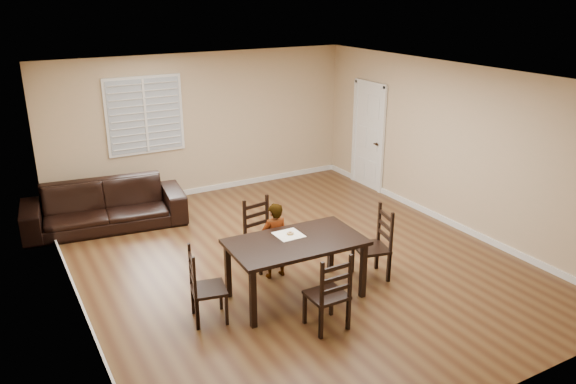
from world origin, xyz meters
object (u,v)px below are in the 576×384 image
object	(u,v)px
child	(274,241)
sofa	(105,206)
donut	(290,233)
chair_far	(332,298)
chair_near	(259,235)
chair_right	(379,245)
dining_table	(296,247)
chair_left	(199,289)

from	to	relation	value
child	sofa	bearing A→B (deg)	-60.24
child	donut	size ratio (longest dim) A/B	11.95
chair_far	sofa	xyz separation A→B (m)	(-1.60, 4.44, -0.06)
chair_near	chair_far	bearing A→B (deg)	-100.12
chair_right	sofa	xyz separation A→B (m)	(-2.92, 3.62, -0.08)
donut	chair_near	bearing A→B (deg)	90.67
child	sofa	size ratio (longest dim) A/B	0.42
dining_table	chair_left	distance (m)	1.32
donut	chair_far	bearing A→B (deg)	-93.06
chair_left	chair_near	bearing A→B (deg)	-40.05
chair_far	chair_left	world-z (taller)	chair_far
dining_table	donut	xyz separation A→B (m)	(0.03, 0.19, 0.11)
chair_right	child	size ratio (longest dim) A/B	0.93
chair_right	dining_table	bearing A→B (deg)	-79.50
chair_left	donut	xyz separation A→B (m)	(1.31, 0.12, 0.39)
sofa	chair_near	bearing A→B (deg)	-49.06
chair_far	chair_right	xyz separation A→B (m)	(1.32, 0.82, 0.02)
dining_table	chair_right	bearing A→B (deg)	-1.10
chair_far	chair_left	bearing A→B (deg)	-37.72
dining_table	chair_near	bearing A→B (deg)	91.22
chair_near	child	world-z (taller)	child
chair_near	chair_left	size ratio (longest dim) A/B	1.06
chair_near	donut	size ratio (longest dim) A/B	11.00
chair_left	dining_table	bearing A→B (deg)	-80.91
chair_left	chair_right	bearing A→B (deg)	-81.01
dining_table	chair_left	world-z (taller)	chair_left
child	dining_table	bearing A→B (deg)	88.12
chair_near	chair_right	distance (m)	1.72
donut	sofa	xyz separation A→B (m)	(-1.66, 3.35, -0.44)
dining_table	sofa	size ratio (longest dim) A/B	0.67
chair_left	donut	bearing A→B (deg)	-72.53
chair_left	sofa	world-z (taller)	chair_left
child	sofa	xyz separation A→B (m)	(-1.65, 2.93, -0.17)
donut	sofa	bearing A→B (deg)	116.29
dining_table	child	bearing A→B (deg)	90.00
donut	dining_table	bearing A→B (deg)	-98.54
chair_right	child	bearing A→B (deg)	-104.84
dining_table	donut	bearing A→B (deg)	83.66
dining_table	chair_left	size ratio (longest dim) A/B	1.84
chair_far	sofa	size ratio (longest dim) A/B	0.38
chair_left	child	bearing A→B (deg)	-55.07
dining_table	donut	distance (m)	0.22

